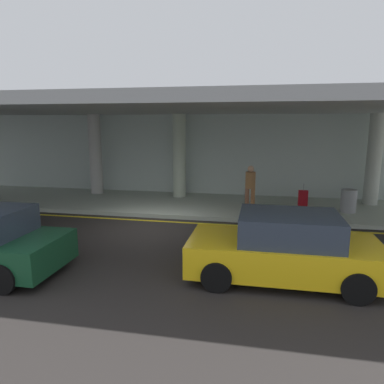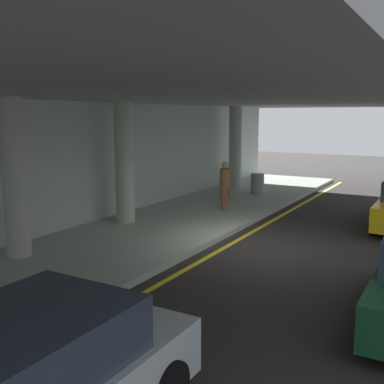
% 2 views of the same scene
% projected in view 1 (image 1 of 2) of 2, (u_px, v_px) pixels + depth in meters
% --- Properties ---
extents(ground_plane, '(60.00, 60.00, 0.00)m').
position_uv_depth(ground_plane, '(151.00, 226.00, 11.86)').
color(ground_plane, '#292523').
extents(sidewalk, '(26.00, 4.20, 0.15)m').
position_uv_depth(sidewalk, '(173.00, 204.00, 14.83)').
color(sidewalk, '#A7B1A2').
rests_on(sidewalk, ground).
extents(lane_stripe_yellow, '(26.00, 0.14, 0.01)m').
position_uv_depth(lane_stripe_yellow, '(156.00, 221.00, 12.47)').
color(lane_stripe_yellow, yellow).
rests_on(lane_stripe_yellow, ground).
extents(support_column_far_left, '(0.57, 0.57, 3.65)m').
position_uv_depth(support_column_far_left, '(96.00, 154.00, 16.38)').
color(support_column_far_left, '#AEACA8').
rests_on(support_column_far_left, sidewalk).
extents(support_column_left_mid, '(0.57, 0.57, 3.65)m').
position_uv_depth(support_column_left_mid, '(179.00, 156.00, 15.62)').
color(support_column_left_mid, '#ACB8A2').
rests_on(support_column_left_mid, sidewalk).
extents(support_column_center, '(0.57, 0.57, 3.65)m').
position_uv_depth(support_column_center, '(374.00, 159.00, 14.11)').
color(support_column_center, '#ABB1A7').
rests_on(support_column_center, sidewalk).
extents(ceiling_overhang, '(28.00, 13.20, 0.30)m').
position_uv_depth(ceiling_overhang, '(169.00, 109.00, 13.61)').
color(ceiling_overhang, '#949697').
rests_on(ceiling_overhang, support_column_far_left).
extents(terminal_back_wall, '(26.00, 0.30, 3.80)m').
position_uv_depth(terminal_back_wall, '(184.00, 156.00, 16.65)').
color(terminal_back_wall, '#AEBCB5').
rests_on(terminal_back_wall, ground).
extents(car_yellow_taxi, '(4.10, 1.92, 1.50)m').
position_uv_depth(car_yellow_taxi, '(284.00, 249.00, 7.70)').
color(car_yellow_taxi, yellow).
rests_on(car_yellow_taxi, ground).
extents(traveler_with_luggage, '(0.38, 0.38, 1.68)m').
position_uv_depth(traveler_with_luggage, '(250.00, 184.00, 13.42)').
color(traveler_with_luggage, brown).
rests_on(traveler_with_luggage, sidewalk).
extents(suitcase_upright_primary, '(0.36, 0.22, 0.90)m').
position_uv_depth(suitcase_upright_primary, '(303.00, 198.00, 14.10)').
color(suitcase_upright_primary, maroon).
rests_on(suitcase_upright_primary, sidewalk).
extents(trash_bin_steel, '(0.56, 0.56, 0.85)m').
position_uv_depth(trash_bin_steel, '(348.00, 201.00, 13.08)').
color(trash_bin_steel, gray).
rests_on(trash_bin_steel, sidewalk).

